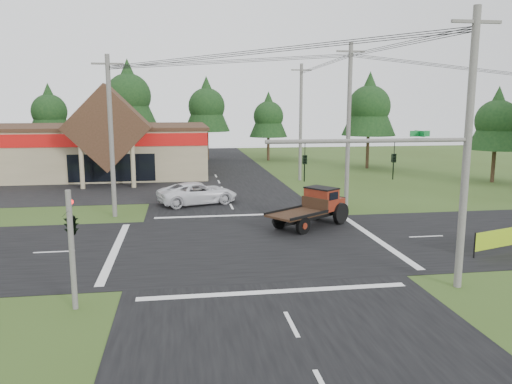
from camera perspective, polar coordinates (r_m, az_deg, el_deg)
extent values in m
plane|color=#334719|center=(26.75, -0.64, -5.98)|extent=(120.00, 120.00, 0.00)
cube|color=black|center=(26.74, -0.64, -5.96)|extent=(12.00, 120.00, 0.02)
cube|color=black|center=(26.74, -0.64, -5.96)|extent=(120.00, 12.00, 0.02)
cube|color=black|center=(46.27, -21.53, 0.13)|extent=(28.00, 14.00, 0.02)
cube|color=gray|center=(57.06, -21.23, 4.40)|extent=(30.00, 15.00, 5.00)
cube|color=#392617|center=(56.90, -21.39, 6.96)|extent=(30.40, 15.40, 0.30)
cube|color=#A20E0C|center=(49.62, -23.21, 5.40)|extent=(30.00, 0.12, 1.20)
cube|color=#392617|center=(47.46, -16.52, 7.07)|extent=(7.78, 4.00, 7.78)
cylinder|color=gray|center=(46.40, -19.30, 2.77)|extent=(0.40, 0.40, 4.00)
cylinder|color=gray|center=(45.78, -13.88, 2.95)|extent=(0.40, 0.40, 4.00)
cube|color=black|center=(48.74, -16.15, 2.66)|extent=(8.00, 0.08, 2.60)
cylinder|color=#595651|center=(21.45, 22.60, -1.14)|extent=(0.24, 0.24, 7.00)
cylinder|color=#595651|center=(19.35, 12.86, 5.73)|extent=(8.00, 0.16, 0.16)
imported|color=black|center=(19.83, 15.44, 2.81)|extent=(0.16, 0.20, 1.00)
imported|color=black|center=(18.69, 5.58, 2.71)|extent=(0.16, 0.20, 1.00)
cube|color=#0C6626|center=(20.15, 18.22, 6.35)|extent=(0.80, 0.04, 0.22)
cylinder|color=#595651|center=(19.11, -20.31, -6.29)|extent=(0.20, 0.20, 4.40)
imported|color=black|center=(18.95, -20.46, -1.76)|extent=(0.53, 2.48, 1.00)
sphere|color=#FF0C0C|center=(19.06, -20.40, -1.08)|extent=(0.18, 0.18, 0.18)
cylinder|color=#595651|center=(21.18, 22.96, 4.18)|extent=(0.30, 0.30, 11.00)
cube|color=#595651|center=(21.32, 23.89, 17.38)|extent=(2.00, 0.12, 0.12)
cylinder|color=#595651|center=(33.83, -16.22, 6.01)|extent=(0.30, 0.30, 10.50)
cube|color=#595651|center=(33.87, -16.61, 13.88)|extent=(2.00, 0.12, 0.12)
cylinder|color=#595651|center=(35.45, 10.52, 7.21)|extent=(0.30, 0.30, 11.50)
cube|color=#595651|center=(35.59, 10.79, 15.51)|extent=(2.00, 0.12, 0.12)
cylinder|color=#595651|center=(48.89, 5.13, 7.86)|extent=(0.30, 0.30, 11.20)
cube|color=#595651|center=(48.97, 5.22, 13.72)|extent=(2.00, 0.12, 0.12)
cylinder|color=#332316|center=(69.67, -22.29, 4.60)|extent=(0.36, 0.36, 3.50)
cone|color=black|center=(69.45, -22.57, 8.74)|extent=(5.60, 5.60, 6.60)
sphere|color=black|center=(69.46, -22.55, 8.50)|extent=(4.40, 4.40, 4.40)
cylinder|color=#332316|center=(66.98, -14.16, 5.30)|extent=(0.36, 0.36, 4.55)
cone|color=black|center=(66.80, -14.40, 10.92)|extent=(7.28, 7.28, 8.58)
sphere|color=black|center=(66.80, -14.38, 10.59)|extent=(5.72, 5.72, 5.72)
cylinder|color=#332316|center=(67.78, -5.59, 5.31)|extent=(0.36, 0.36, 3.85)
cone|color=black|center=(67.57, -5.67, 10.01)|extent=(6.16, 6.16, 7.26)
sphere|color=black|center=(67.57, -5.66, 9.73)|extent=(4.84, 4.84, 4.84)
cylinder|color=#332316|center=(66.73, 1.41, 4.98)|extent=(0.36, 0.36, 3.15)
cone|color=black|center=(66.50, 1.43, 8.88)|extent=(5.04, 5.04, 5.94)
sphere|color=black|center=(66.50, 1.43, 8.65)|extent=(3.96, 3.96, 3.96)
cylinder|color=#332316|center=(59.76, 12.62, 4.50)|extent=(0.36, 0.36, 3.85)
cone|color=black|center=(59.51, 12.83, 9.83)|extent=(6.16, 6.16, 7.26)
sphere|color=black|center=(59.51, 12.82, 9.51)|extent=(4.84, 4.84, 4.84)
cylinder|color=#332316|center=(52.88, 25.48, 2.71)|extent=(0.36, 0.36, 3.15)
cone|color=black|center=(52.58, 25.85, 7.63)|extent=(5.04, 5.04, 5.94)
sphere|color=black|center=(52.59, 25.83, 7.34)|extent=(3.96, 3.96, 3.96)
imported|color=white|center=(37.56, -6.67, -0.12)|extent=(6.46, 4.44, 1.64)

